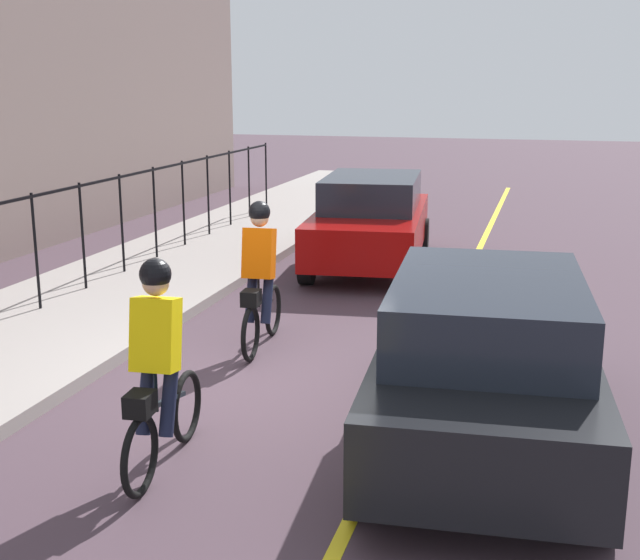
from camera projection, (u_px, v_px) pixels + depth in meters
The scene contains 7 objects.
ground_plane at pixel (262, 385), 8.98m from camera, with size 80.00×80.00×0.00m, color #47353F.
lane_line_centre at pixel (408, 399), 8.56m from camera, with size 36.00×0.12×0.01m, color yellow.
iron_fence at pixel (7, 237), 10.62m from camera, with size 20.08×0.04×1.60m.
cyclist_lead at pixel (260, 277), 9.96m from camera, with size 1.71×0.38×1.83m.
cyclist_follow at pixel (158, 368), 6.81m from camera, with size 1.71×0.38×1.83m.
patrol_sedan at pixel (485, 357), 7.35m from camera, with size 4.52×2.18×1.58m.
parked_sedan_rear at pixel (371, 220), 14.57m from camera, with size 4.56×2.28×1.58m.
Camera 1 is at (-7.98, -2.90, 3.21)m, focal length 46.56 mm.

